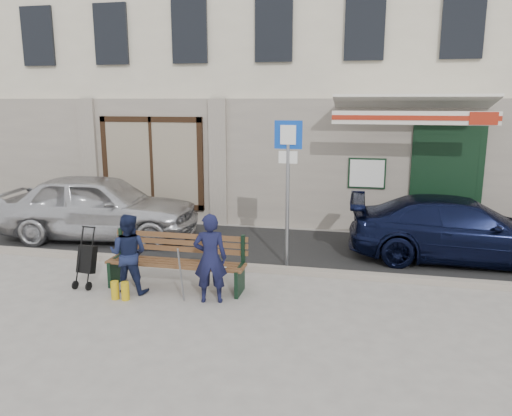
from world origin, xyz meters
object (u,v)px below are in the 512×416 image
(bench, at_px, (174,262))
(car_navy, at_px, (461,230))
(man, at_px, (210,258))
(car_silver, at_px, (100,206))
(parking_sign, at_px, (288,170))
(stroller, at_px, (87,260))
(woman, at_px, (128,254))

(bench, bearing_deg, car_navy, 27.77)
(bench, height_order, man, man)
(car_silver, height_order, man, car_silver)
(parking_sign, bearing_deg, stroller, -148.59)
(man, bearing_deg, car_navy, -157.69)
(car_navy, height_order, stroller, car_navy)
(stroller, bearing_deg, bench, 15.32)
(man, xyz_separation_m, woman, (-1.45, 0.10, -0.05))
(car_navy, relative_size, parking_sign, 1.57)
(man, relative_size, stroller, 1.41)
(woman, height_order, stroller, woman)
(car_navy, height_order, man, man)
(man, bearing_deg, parking_sign, -128.70)
(car_silver, relative_size, parking_sign, 1.61)
(car_silver, xyz_separation_m, bench, (2.82, -2.59, -0.31))
(car_navy, bearing_deg, bench, 117.33)
(bench, xyz_separation_m, stroller, (-1.50, -0.22, -0.00))
(parking_sign, distance_m, man, 2.46)
(car_navy, height_order, bench, car_navy)
(stroller, bearing_deg, woman, -0.71)
(car_silver, relative_size, car_navy, 1.03)
(parking_sign, relative_size, bench, 1.17)
(stroller, bearing_deg, car_silver, 122.00)
(parking_sign, height_order, bench, parking_sign)
(parking_sign, bearing_deg, man, -112.20)
(stroller, bearing_deg, man, 1.71)
(woman, bearing_deg, stroller, -10.98)
(man, distance_m, woman, 1.45)
(bench, relative_size, man, 1.66)
(car_navy, xyz_separation_m, man, (-4.25, -3.09, 0.09))
(stroller, bearing_deg, parking_sign, 35.57)
(bench, xyz_separation_m, woman, (-0.65, -0.34, 0.21))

